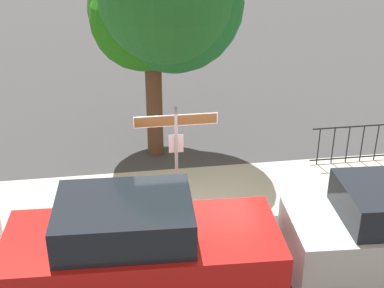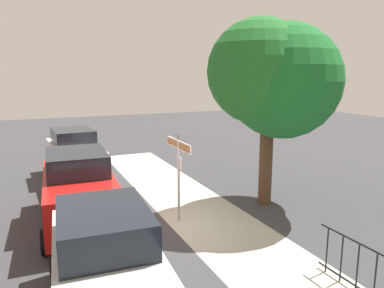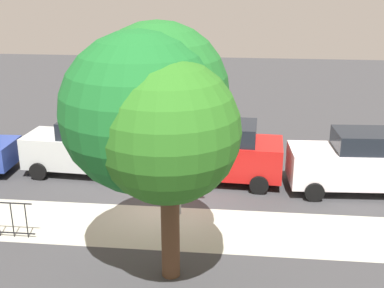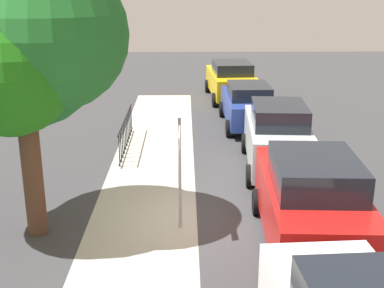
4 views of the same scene
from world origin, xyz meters
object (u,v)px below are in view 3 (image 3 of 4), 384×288
Objects in this scene: street_sign at (180,156)px; car_silver at (87,147)px; shade_tree at (157,114)px; car_red at (217,152)px; car_white at (359,162)px.

street_sign is 0.59× the size of car_silver.
shade_tree is at bearing 89.25° from street_sign.
car_red is 1.06× the size of car_silver.
street_sign is at bearing 73.35° from car_red.
shade_tree reaches higher than car_white.
car_white is at bearing -135.81° from shade_tree.
car_silver is at bearing 1.26° from car_red.
car_silver is (3.78, -6.22, -3.09)m from shade_tree.
car_silver is at bearing -37.09° from street_sign.
car_silver is (9.60, -0.57, -0.02)m from car_white.
car_white is at bearing -179.67° from car_silver.
shade_tree is 8.67m from car_white.
street_sign is at bearing -90.75° from shade_tree.
car_silver is (3.83, -2.89, -0.88)m from street_sign.
car_white is 9.62m from car_silver.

